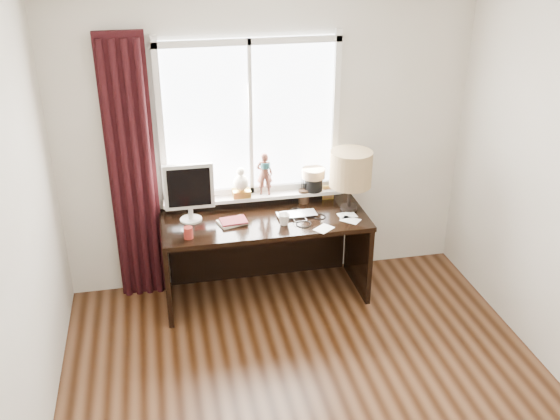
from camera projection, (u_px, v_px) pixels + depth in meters
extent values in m
cube|color=white|center=(345.00, 14.00, 2.92)|extent=(3.50, 4.00, 0.00)
cube|color=beige|center=(268.00, 140.00, 5.25)|extent=(3.50, 0.00, 2.60)
cube|color=beige|center=(2.00, 291.00, 3.16)|extent=(0.00, 4.00, 2.60)
imported|color=silver|center=(297.00, 215.00, 5.17)|extent=(0.34, 0.22, 0.03)
imported|color=white|center=(284.00, 219.00, 5.02)|extent=(0.13, 0.14, 0.10)
cylinder|color=maroon|center=(188.00, 233.00, 4.81)|extent=(0.07, 0.07, 0.09)
cube|color=white|center=(250.00, 118.00, 5.12)|extent=(1.40, 0.02, 1.30)
cube|color=silver|center=(252.00, 189.00, 5.37)|extent=(1.50, 0.05, 0.05)
cube|color=silver|center=(249.00, 42.00, 4.83)|extent=(1.50, 0.05, 0.05)
cube|color=silver|center=(161.00, 125.00, 4.96)|extent=(0.05, 0.05, 1.40)
cube|color=silver|center=(336.00, 114.00, 5.23)|extent=(0.05, 0.05, 1.40)
cube|color=silver|center=(250.00, 119.00, 5.10)|extent=(0.03, 0.05, 1.30)
cube|color=silver|center=(253.00, 196.00, 5.34)|extent=(1.52, 0.18, 0.03)
cylinder|color=maroon|center=(196.00, 187.00, 5.17)|extent=(0.14, 0.14, 0.25)
cube|color=gold|center=(241.00, 193.00, 5.28)|extent=(0.15, 0.12, 0.06)
sphere|color=beige|center=(241.00, 183.00, 5.24)|extent=(0.13, 0.13, 0.13)
sphere|color=beige|center=(241.00, 172.00, 5.20)|extent=(0.07, 0.07, 0.07)
imported|color=brown|center=(265.00, 174.00, 5.26)|extent=(0.15, 0.12, 0.38)
cylinder|color=#1E4C51|center=(265.00, 165.00, 5.21)|extent=(0.10, 0.10, 0.05)
cylinder|color=black|center=(313.00, 184.00, 5.39)|extent=(0.16, 0.16, 0.12)
cylinder|color=#8C6B4C|center=(313.00, 173.00, 5.34)|extent=(0.20, 0.20, 0.08)
cube|color=black|center=(133.00, 173.00, 5.04)|extent=(0.38, 0.05, 2.25)
cylinder|color=black|center=(115.00, 179.00, 5.00)|extent=(0.06, 0.06, 2.20)
cylinder|color=black|center=(127.00, 178.00, 5.01)|extent=(0.06, 0.06, 2.20)
cylinder|color=black|center=(138.00, 177.00, 5.03)|extent=(0.06, 0.06, 2.20)
cylinder|color=black|center=(149.00, 176.00, 5.05)|extent=(0.06, 0.06, 2.20)
cube|color=black|center=(265.00, 220.00, 5.15)|extent=(1.70, 0.70, 0.04)
cube|color=black|center=(167.00, 270.00, 5.16)|extent=(0.04, 0.64, 0.71)
cube|color=black|center=(358.00, 250.00, 5.46)|extent=(0.04, 0.64, 0.71)
cube|color=black|center=(258.00, 241.00, 5.61)|extent=(1.60, 0.03, 0.71)
cylinder|color=beige|center=(191.00, 219.00, 5.10)|extent=(0.18, 0.18, 0.01)
cylinder|color=beige|center=(191.00, 213.00, 5.08)|extent=(0.04, 0.04, 0.10)
cube|color=beige|center=(189.00, 187.00, 4.98)|extent=(0.40, 0.04, 0.38)
cube|color=black|center=(189.00, 188.00, 4.96)|extent=(0.34, 0.01, 0.32)
cube|color=beige|center=(232.00, 222.00, 5.06)|extent=(0.26, 0.21, 0.02)
cube|color=#5A151B|center=(233.00, 221.00, 5.04)|extent=(0.22, 0.17, 0.01)
cylinder|color=black|center=(304.00, 196.00, 5.39)|extent=(0.09, 0.09, 0.12)
cylinder|color=black|center=(302.00, 191.00, 5.38)|extent=(0.01, 0.01, 0.22)
cylinder|color=black|center=(305.00, 193.00, 5.37)|extent=(0.01, 0.01, 0.19)
cylinder|color=black|center=(303.00, 189.00, 5.38)|extent=(0.01, 0.01, 0.25)
cylinder|color=black|center=(305.00, 193.00, 5.40)|extent=(0.01, 0.01, 0.17)
cube|color=gold|center=(328.00, 192.00, 5.45)|extent=(0.10, 0.02, 0.13)
cube|color=#996633|center=(328.00, 193.00, 5.44)|extent=(0.08, 0.01, 0.10)
cylinder|color=black|center=(349.00, 208.00, 5.29)|extent=(0.14, 0.14, 0.03)
cylinder|color=black|center=(349.00, 194.00, 5.24)|extent=(0.03, 0.03, 0.22)
cylinder|color=tan|center=(351.00, 169.00, 5.14)|extent=(0.35, 0.35, 0.30)
cube|color=white|center=(347.00, 215.00, 5.19)|extent=(0.16, 0.12, 0.00)
cube|color=white|center=(350.00, 220.00, 5.11)|extent=(0.18, 0.18, 0.00)
cube|color=white|center=(324.00, 229.00, 4.97)|extent=(0.19, 0.18, 0.00)
torus|color=black|center=(304.00, 224.00, 5.04)|extent=(0.16, 0.16, 0.01)
torus|color=black|center=(319.00, 217.00, 5.16)|extent=(0.15, 0.15, 0.01)
torus|color=black|center=(296.00, 210.00, 5.27)|extent=(0.13, 0.13, 0.01)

